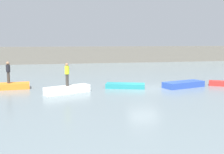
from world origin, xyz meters
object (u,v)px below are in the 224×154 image
Objects in this scene: rowboat_white at (67,90)px; rowboat_blue at (184,84)px; rowboat_teal at (125,86)px; rowboat_orange at (9,86)px; person_dark_shirt at (8,71)px; person_hiviz_shirt at (67,73)px.

rowboat_white reaches higher than rowboat_blue.
rowboat_teal is at bearing -9.08° from rowboat_white.
rowboat_teal is at bearing -13.93° from rowboat_orange.
rowboat_blue is 2.07× the size of person_dark_shirt.
rowboat_blue is (9.55, 0.55, -0.03)m from rowboat_white.
rowboat_white reaches higher than rowboat_orange.
person_dark_shirt reaches higher than rowboat_blue.
person_hiviz_shirt is (0.00, 0.00, 1.20)m from rowboat_white.
person_hiviz_shirt is (-9.55, -0.55, 1.23)m from rowboat_blue.
rowboat_white is at bearing 0.00° from person_hiviz_shirt.
rowboat_teal is 1.87× the size of person_hiviz_shirt.
rowboat_white is at bearing -33.06° from person_dark_shirt.
rowboat_orange is 5.43m from person_hiviz_shirt.
person_hiviz_shirt reaches higher than rowboat_teal.
rowboat_blue is at bearing 10.36° from rowboat_teal.
rowboat_white is 1.09× the size of rowboat_teal.
person_hiviz_shirt reaches higher than rowboat_blue.
rowboat_white is 5.41m from person_dark_shirt.
rowboat_white reaches higher than rowboat_teal.
person_dark_shirt reaches higher than rowboat_orange.
rowboat_white is at bearing -145.48° from rowboat_teal.
person_hiviz_shirt reaches higher than person_dark_shirt.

